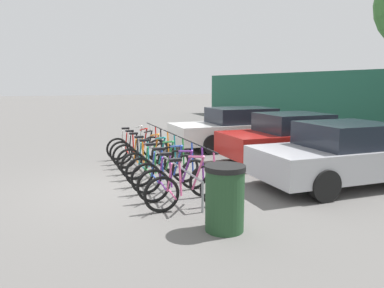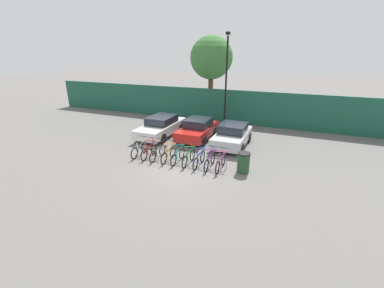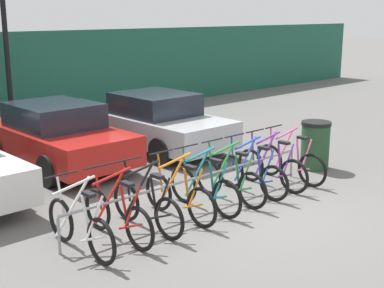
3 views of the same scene
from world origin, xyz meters
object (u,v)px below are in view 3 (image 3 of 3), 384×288
at_px(bicycle_pink, 290,163).
at_px(trash_bin, 315,145).
at_px(bicycle_white, 80,227).
at_px(bicycle_orange, 179,197).
at_px(bicycle_red, 117,216).
at_px(bicycle_green, 230,181).
at_px(bicycle_blue, 252,174).
at_px(bicycle_black, 147,207).
at_px(car_silver, 157,122).
at_px(bicycle_teal, 204,189).
at_px(car_red, 57,136).
at_px(bicycle_purple, 272,168).
at_px(bike_rack, 197,180).

bearing_deg(bicycle_pink, trash_bin, 8.86).
relative_size(bicycle_white, bicycle_orange, 1.00).
xyz_separation_m(bicycle_red, bicycle_green, (2.42, 0.00, 0.00)).
bearing_deg(trash_bin, bicycle_pink, -171.29).
bearing_deg(bicycle_blue, bicycle_black, 178.10).
relative_size(bicycle_white, bicycle_black, 1.00).
distance_m(bicycle_white, car_silver, 5.82).
bearing_deg(bicycle_teal, bicycle_green, 0.93).
bearing_deg(bicycle_blue, bicycle_white, 178.10).
bearing_deg(car_red, bicycle_blue, -67.57).
bearing_deg(bicycle_red, bicycle_green, 2.13).
xyz_separation_m(bicycle_black, bicycle_blue, (2.46, 0.00, 0.00)).
bearing_deg(car_red, trash_bin, -44.68).
relative_size(bicycle_purple, car_silver, 0.44).
height_order(bicycle_red, car_silver, car_silver).
bearing_deg(bicycle_teal, trash_bin, 3.71).
xyz_separation_m(bicycle_black, bicycle_green, (1.87, 0.00, 0.00)).
relative_size(car_red, trash_bin, 3.80).
distance_m(bicycle_green, car_silver, 3.99).
relative_size(bicycle_red, bicycle_pink, 1.00).
bearing_deg(bike_rack, bicycle_blue, -6.84).
relative_size(bicycle_teal, trash_bin, 1.66).
distance_m(bicycle_white, bicycle_blue, 3.65).
bearing_deg(trash_bin, bicycle_red, -178.16).
height_order(bicycle_white, bicycle_black, same).
bearing_deg(bike_rack, bicycle_white, -176.46).
bearing_deg(bicycle_black, bicycle_teal, -1.10).
relative_size(bicycle_teal, bicycle_pink, 1.00).
relative_size(bicycle_red, car_red, 0.44).
bearing_deg(bicycle_green, bicycle_teal, -177.39).
bearing_deg(bicycle_orange, bicycle_green, 2.23).
distance_m(bike_rack, bicycle_purple, 1.84).
distance_m(bicycle_red, trash_bin, 5.29).
xyz_separation_m(bicycle_blue, car_silver, (0.81, 3.72, 0.31)).
height_order(bicycle_black, bicycle_orange, same).
bearing_deg(bike_rack, bicycle_black, -173.08).
distance_m(bicycle_black, bicycle_teal, 1.24).
height_order(bicycle_red, bicycle_green, same).
xyz_separation_m(bicycle_black, car_red, (0.78, 4.09, 0.31)).
bearing_deg(bicycle_blue, bicycle_teal, 178.10).
relative_size(bicycle_orange, car_silver, 0.44).
height_order(bicycle_white, bicycle_orange, same).
xyz_separation_m(bicycle_red, bicycle_pink, (4.18, 0.00, 0.00)).
relative_size(bicycle_blue, trash_bin, 1.66).
distance_m(bike_rack, bicycle_green, 0.67).
relative_size(bicycle_black, car_silver, 0.44).
xyz_separation_m(bicycle_red, bicycle_teal, (1.79, 0.00, 0.00)).
xyz_separation_m(bicycle_white, bicycle_pink, (4.81, 0.00, 0.00)).
bearing_deg(bicycle_white, car_red, 65.05).
height_order(bicycle_green, car_red, car_red).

